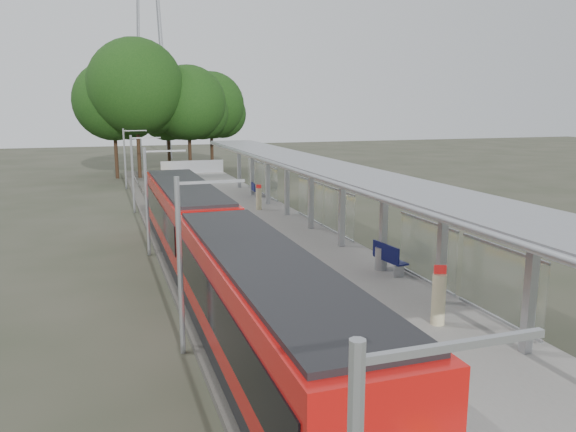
% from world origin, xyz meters
% --- Properties ---
extents(trackbed, '(3.00, 70.00, 0.24)m').
position_xyz_m(trackbed, '(-4.50, 20.00, 0.12)').
color(trackbed, '#59544C').
rests_on(trackbed, ground).
extents(platform, '(6.00, 50.00, 1.00)m').
position_xyz_m(platform, '(0.00, 20.00, 0.50)').
color(platform, gray).
rests_on(platform, ground).
extents(tactile_strip, '(0.60, 50.00, 0.02)m').
position_xyz_m(tactile_strip, '(-2.55, 20.00, 1.01)').
color(tactile_strip, gold).
rests_on(tactile_strip, platform).
extents(end_fence, '(6.00, 0.10, 1.20)m').
position_xyz_m(end_fence, '(0.00, 44.95, 1.60)').
color(end_fence, '#9EA0A5').
rests_on(end_fence, platform).
extents(train, '(2.74, 27.60, 3.62)m').
position_xyz_m(train, '(-4.50, 11.26, 2.05)').
color(train, black).
rests_on(train, ground).
extents(canopy, '(3.27, 38.00, 3.66)m').
position_xyz_m(canopy, '(1.61, 16.19, 4.20)').
color(canopy, '#9EA0A5').
rests_on(canopy, platform).
extents(pylon, '(8.00, 4.00, 38.00)m').
position_xyz_m(pylon, '(-1.00, 73.00, 19.00)').
color(pylon, '#9EA0A5').
rests_on(pylon, ground).
extents(tree_cluster, '(18.36, 15.98, 13.93)m').
position_xyz_m(tree_cluster, '(-2.20, 51.71, 8.07)').
color(tree_cluster, '#382316').
rests_on(tree_cluster, ground).
extents(catenary_masts, '(2.08, 48.16, 5.40)m').
position_xyz_m(catenary_masts, '(-6.22, 19.00, 2.91)').
color(catenary_masts, '#9EA0A5').
rests_on(catenary_masts, ground).
extents(bench_mid, '(0.71, 1.73, 1.15)m').
position_xyz_m(bench_mid, '(2.04, 9.58, 1.60)').
color(bench_mid, '#0E1249').
rests_on(bench_mid, platform).
extents(bench_far, '(0.53, 1.46, 0.98)m').
position_xyz_m(bench_far, '(2.00, 29.45, 1.51)').
color(bench_far, '#0E1249').
rests_on(bench_far, platform).
extents(info_pillar_near, '(0.41, 0.41, 1.82)m').
position_xyz_m(info_pillar_near, '(0.89, 4.41, 1.79)').
color(info_pillar_near, beige).
rests_on(info_pillar_near, platform).
extents(info_pillar_far, '(0.36, 0.36, 1.58)m').
position_xyz_m(info_pillar_far, '(0.87, 24.15, 1.68)').
color(info_pillar_far, beige).
rests_on(info_pillar_far, platform).
extents(litter_bin, '(0.58, 0.58, 0.91)m').
position_xyz_m(litter_bin, '(1.93, 10.02, 1.45)').
color(litter_bin, '#9EA0A5').
rests_on(litter_bin, platform).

